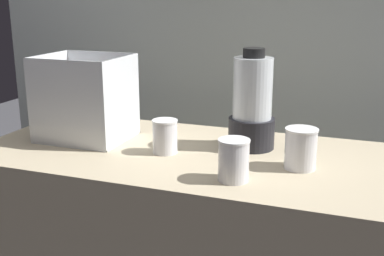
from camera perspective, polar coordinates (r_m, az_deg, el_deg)
back_wall_unit at (r=2.21m, az=6.95°, el=12.22°), size 2.60×0.24×2.50m
carrot_display_bin at (r=1.72m, az=-12.38°, el=1.80°), size 0.29×0.25×0.29m
blender_pitcher at (r=1.58m, az=7.12°, el=2.54°), size 0.15×0.15×0.33m
juice_cup_mango_far_left at (r=1.53m, az=-3.20°, el=-1.14°), size 0.08×0.08×0.11m
juice_cup_orange_left at (r=1.31m, az=4.93°, el=-3.96°), size 0.09×0.09×0.12m
juice_cup_mango_middle at (r=1.43m, az=12.70°, el=-2.67°), size 0.10×0.10×0.12m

